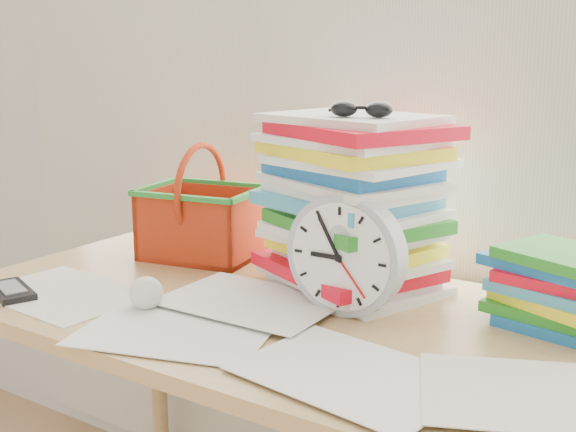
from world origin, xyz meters
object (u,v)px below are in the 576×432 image
Objects in this scene: desk at (292,345)px; calculator at (11,291)px; basket at (202,202)px; paper_stack at (352,203)px; book_stack at (555,289)px; clock at (346,254)px.

calculator is at bearing -155.15° from desk.
basket reaches higher than desk.
book_stack is at bearing -0.38° from paper_stack.
paper_stack is at bearing 114.92° from clock.
paper_stack is 0.72m from calculator.
clock is 0.37m from book_stack.
basket is at bearing 161.75° from clock.
book_stack is 0.82m from basket.
book_stack is at bearing -10.99° from basket.
basket is (-0.41, 0.01, -0.04)m from paper_stack.
clock reaches higher than calculator.
book_stack is (0.44, 0.18, 0.15)m from desk.
desk is 9.87× the size of calculator.
clock is 0.85× the size of basket.
desk is at bearing 46.63° from calculator.
clock is (0.07, -0.15, -0.06)m from paper_stack.
basket reaches higher than calculator.
paper_stack reaches higher than clock.
basket is (-0.38, 0.19, 0.21)m from desk.
basket is (-0.48, 0.16, 0.02)m from clock.
clock is at bearing -156.77° from book_stack.
clock is at bearing 19.35° from desk.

